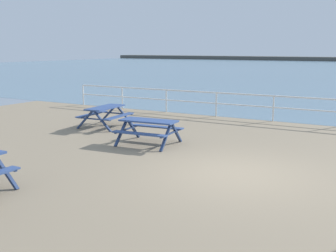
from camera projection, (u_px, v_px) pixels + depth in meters
ground_plane at (236, 178)px, 10.08m from camera, size 30.00×24.00×0.20m
seaward_railing at (305, 105)px, 16.54m from camera, size 23.07×0.07×1.08m
picnic_table_near_right at (105, 112)px, 15.99m from camera, size 1.66×1.91×0.80m
picnic_table_mid_centre at (149, 126)px, 13.08m from camera, size 1.91×1.67×0.80m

